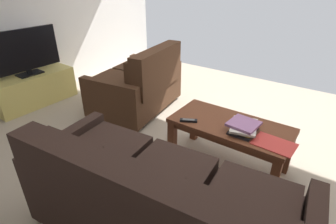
% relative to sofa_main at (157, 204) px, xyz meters
% --- Properties ---
extents(ground_plane, '(5.98, 4.83, 0.01)m').
position_rel_sofa_main_xyz_m(ground_plane, '(0.12, -1.20, -0.38)').
color(ground_plane, tan).
extents(sofa_main, '(1.90, 0.97, 0.85)m').
position_rel_sofa_main_xyz_m(sofa_main, '(0.00, 0.00, 0.00)').
color(sofa_main, black).
rests_on(sofa_main, ground).
extents(loveseat_near, '(0.98, 1.26, 0.88)m').
position_rel_sofa_main_xyz_m(loveseat_near, '(1.44, -1.50, -0.01)').
color(loveseat_near, black).
rests_on(loveseat_near, ground).
extents(coffee_table, '(1.08, 0.53, 0.47)m').
position_rel_sofa_main_xyz_m(coffee_table, '(-0.03, -1.07, 0.02)').
color(coffee_table, brown).
rests_on(coffee_table, ground).
extents(tv_stand, '(0.45, 1.10, 0.44)m').
position_rel_sofa_main_xyz_m(tv_stand, '(2.79, -0.78, -0.15)').
color(tv_stand, '#D8C666').
rests_on(tv_stand, ground).
extents(flat_tv, '(0.21, 0.94, 0.61)m').
position_rel_sofa_main_xyz_m(flat_tv, '(2.79, -0.78, 0.39)').
color(flat_tv, black).
rests_on(flat_tv, tv_stand).
extents(book_stack, '(0.28, 0.34, 0.08)m').
position_rel_sofa_main_xyz_m(book_stack, '(-0.17, -1.01, 0.14)').
color(book_stack, black).
rests_on(book_stack, coffee_table).
extents(tv_remote, '(0.16, 0.11, 0.02)m').
position_rel_sofa_main_xyz_m(tv_remote, '(0.30, -0.88, 0.11)').
color(tv_remote, black).
rests_on(tv_remote, coffee_table).
extents(loose_magazine, '(0.33, 0.25, 0.01)m').
position_rel_sofa_main_xyz_m(loose_magazine, '(-0.45, -0.97, 0.10)').
color(loose_magazine, '#C63833').
rests_on(loose_magazine, coffee_table).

